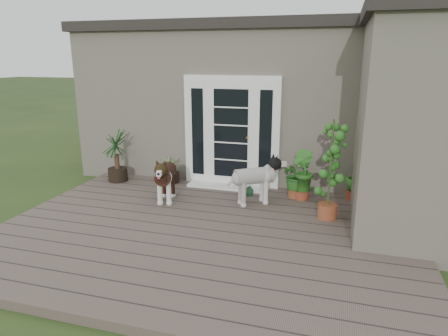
# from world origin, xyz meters

# --- Properties ---
(deck) EXTENTS (6.20, 4.60, 0.12)m
(deck) POSITION_xyz_m (0.00, 0.40, 0.06)
(deck) COLOR #6B5B4C
(deck) RESTS_ON ground
(house_main) EXTENTS (7.40, 4.00, 3.10)m
(house_main) POSITION_xyz_m (0.00, 4.65, 1.55)
(house_main) COLOR #665E54
(house_main) RESTS_ON ground
(roof_main) EXTENTS (7.60, 4.20, 0.20)m
(roof_main) POSITION_xyz_m (0.00, 4.65, 3.20)
(roof_main) COLOR #2D2826
(roof_main) RESTS_ON house_main
(house_wing) EXTENTS (1.60, 2.40, 3.10)m
(house_wing) POSITION_xyz_m (2.90, 1.50, 1.55)
(house_wing) COLOR #665E54
(house_wing) RESTS_ON ground
(roof_wing) EXTENTS (1.80, 2.60, 0.20)m
(roof_wing) POSITION_xyz_m (2.90, 1.50, 3.20)
(roof_wing) COLOR #2D2826
(roof_wing) RESTS_ON house_wing
(door_unit) EXTENTS (1.90, 0.14, 2.15)m
(door_unit) POSITION_xyz_m (-0.20, 2.60, 1.19)
(door_unit) COLOR white
(door_unit) RESTS_ON deck
(door_step) EXTENTS (1.60, 0.40, 0.05)m
(door_step) POSITION_xyz_m (-0.20, 2.40, 0.14)
(door_step) COLOR white
(door_step) RESTS_ON deck
(brindle_dog) EXTENTS (0.58, 0.95, 0.74)m
(brindle_dog) POSITION_xyz_m (-1.05, 1.36, 0.49)
(brindle_dog) COLOR #3A1F15
(brindle_dog) RESTS_ON deck
(white_dog) EXTENTS (0.95, 0.82, 0.75)m
(white_dog) POSITION_xyz_m (0.47, 1.65, 0.49)
(white_dog) COLOR silver
(white_dog) RESTS_ON deck
(spider_plant) EXTENTS (0.68, 0.68, 0.59)m
(spider_plant) POSITION_xyz_m (-1.42, 2.40, 0.42)
(spider_plant) COLOR #83985D
(spider_plant) RESTS_ON deck
(yucca) EXTENTS (0.92, 0.92, 1.07)m
(yucca) POSITION_xyz_m (-2.51, 2.18, 0.66)
(yucca) COLOR black
(yucca) RESTS_ON deck
(herb_a) EXTENTS (0.69, 0.69, 0.63)m
(herb_a) POSITION_xyz_m (1.12, 2.18, 0.43)
(herb_a) COLOR #23631C
(herb_a) RESTS_ON deck
(herb_b) EXTENTS (0.63, 0.63, 0.67)m
(herb_b) POSITION_xyz_m (1.24, 2.15, 0.46)
(herb_b) COLOR #1D651D
(herb_b) RESTS_ON deck
(herb_c) EXTENTS (0.50, 0.50, 0.60)m
(herb_c) POSITION_xyz_m (2.16, 2.40, 0.42)
(herb_c) COLOR #1B611E
(herb_c) RESTS_ON deck
(sapling) EXTENTS (0.64, 0.64, 1.65)m
(sapling) POSITION_xyz_m (1.73, 1.37, 0.94)
(sapling) COLOR #164D19
(sapling) RESTS_ON deck
(clog_left) EXTENTS (0.16, 0.30, 0.09)m
(clog_left) POSITION_xyz_m (0.24, 2.18, 0.16)
(clog_left) COLOR #143316
(clog_left) RESTS_ON deck
(clog_right) EXTENTS (0.13, 0.27, 0.08)m
(clog_right) POSITION_xyz_m (0.30, 2.10, 0.16)
(clog_right) COLOR #16371E
(clog_right) RESTS_ON deck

